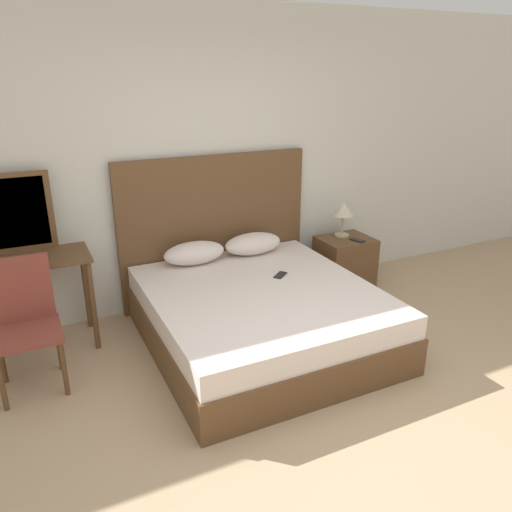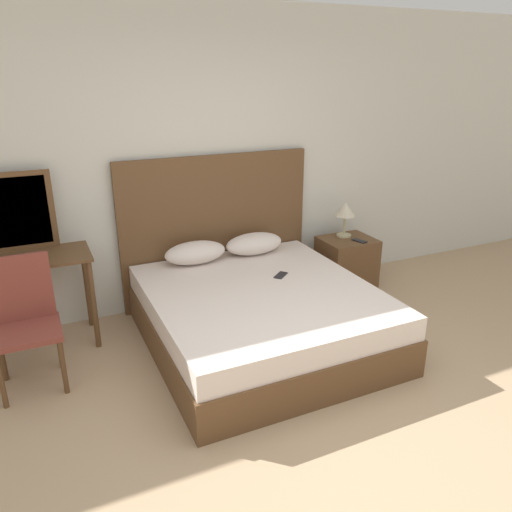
{
  "view_description": "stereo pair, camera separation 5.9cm",
  "coord_description": "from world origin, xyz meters",
  "px_view_note": "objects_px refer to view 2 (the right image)",
  "views": [
    {
      "loc": [
        -1.51,
        -1.92,
        2.14
      ],
      "look_at": [
        0.11,
        1.43,
        0.74
      ],
      "focal_mm": 35.0,
      "sensor_mm": 36.0,
      "label": 1
    },
    {
      "loc": [
        -1.46,
        -1.95,
        2.14
      ],
      "look_at": [
        0.11,
        1.43,
        0.74
      ],
      "focal_mm": 35.0,
      "sensor_mm": 36.0,
      "label": 2
    }
  ],
  "objects_px": {
    "bed": "(261,316)",
    "chair": "(24,315)",
    "phone_on_nightstand": "(359,241)",
    "phone_on_bed": "(281,275)",
    "vanity_desk": "(23,275)",
    "table_lamp": "(345,211)",
    "nightstand": "(346,263)"
  },
  "relations": [
    {
      "from": "vanity_desk",
      "to": "table_lamp",
      "type": "bearing_deg",
      "value": 0.48
    },
    {
      "from": "nightstand",
      "to": "phone_on_bed",
      "type": "bearing_deg",
      "value": -155.01
    },
    {
      "from": "phone_on_bed",
      "to": "nightstand",
      "type": "bearing_deg",
      "value": 24.99
    },
    {
      "from": "nightstand",
      "to": "phone_on_nightstand",
      "type": "distance_m",
      "value": 0.3
    },
    {
      "from": "bed",
      "to": "chair",
      "type": "bearing_deg",
      "value": 172.78
    },
    {
      "from": "phone_on_nightstand",
      "to": "table_lamp",
      "type": "bearing_deg",
      "value": 104.21
    },
    {
      "from": "nightstand",
      "to": "vanity_desk",
      "type": "xyz_separation_m",
      "value": [
        -2.99,
        0.06,
        0.37
      ]
    },
    {
      "from": "phone_on_bed",
      "to": "table_lamp",
      "type": "height_order",
      "value": "table_lamp"
    },
    {
      "from": "phone_on_bed",
      "to": "vanity_desk",
      "type": "bearing_deg",
      "value": 164.85
    },
    {
      "from": "vanity_desk",
      "to": "nightstand",
      "type": "bearing_deg",
      "value": -1.22
    },
    {
      "from": "phone_on_bed",
      "to": "table_lamp",
      "type": "bearing_deg",
      "value": 28.76
    },
    {
      "from": "phone_on_nightstand",
      "to": "phone_on_bed",
      "type": "bearing_deg",
      "value": -161.41
    },
    {
      "from": "table_lamp",
      "to": "phone_on_nightstand",
      "type": "height_order",
      "value": "table_lamp"
    },
    {
      "from": "phone_on_bed",
      "to": "vanity_desk",
      "type": "relative_size",
      "value": 0.16
    },
    {
      "from": "phone_on_nightstand",
      "to": "chair",
      "type": "bearing_deg",
      "value": -174.09
    },
    {
      "from": "phone_on_nightstand",
      "to": "chair",
      "type": "xyz_separation_m",
      "value": [
        -3.07,
        -0.32,
        -0.01
      ]
    },
    {
      "from": "vanity_desk",
      "to": "chair",
      "type": "height_order",
      "value": "chair"
    },
    {
      "from": "table_lamp",
      "to": "vanity_desk",
      "type": "relative_size",
      "value": 0.35
    },
    {
      "from": "vanity_desk",
      "to": "phone_on_bed",
      "type": "bearing_deg",
      "value": -15.15
    },
    {
      "from": "bed",
      "to": "nightstand",
      "type": "relative_size",
      "value": 3.61
    },
    {
      "from": "nightstand",
      "to": "table_lamp",
      "type": "bearing_deg",
      "value": 83.9
    },
    {
      "from": "chair",
      "to": "vanity_desk",
      "type": "bearing_deg",
      "value": 87.33
    },
    {
      "from": "bed",
      "to": "table_lamp",
      "type": "distance_m",
      "value": 1.59
    },
    {
      "from": "bed",
      "to": "vanity_desk",
      "type": "xyz_separation_m",
      "value": [
        -1.71,
        0.71,
        0.4
      ]
    },
    {
      "from": "table_lamp",
      "to": "nightstand",
      "type": "bearing_deg",
      "value": -96.1
    },
    {
      "from": "nightstand",
      "to": "chair",
      "type": "distance_m",
      "value": 3.05
    },
    {
      "from": "table_lamp",
      "to": "chair",
      "type": "bearing_deg",
      "value": -170.27
    },
    {
      "from": "bed",
      "to": "chair",
      "type": "relative_size",
      "value": 2.05
    },
    {
      "from": "bed",
      "to": "phone_on_nightstand",
      "type": "height_order",
      "value": "phone_on_nightstand"
    },
    {
      "from": "bed",
      "to": "nightstand",
      "type": "distance_m",
      "value": 1.44
    },
    {
      "from": "phone_on_bed",
      "to": "chair",
      "type": "distance_m",
      "value": 2.0
    },
    {
      "from": "nightstand",
      "to": "chair",
      "type": "xyz_separation_m",
      "value": [
        -3.01,
        -0.43,
        0.26
      ]
    }
  ]
}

